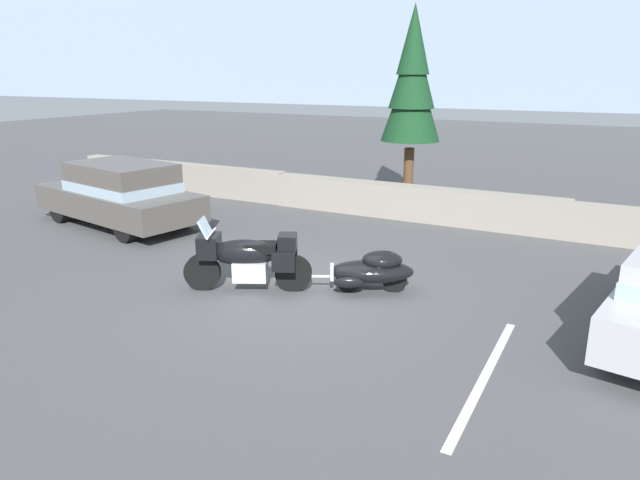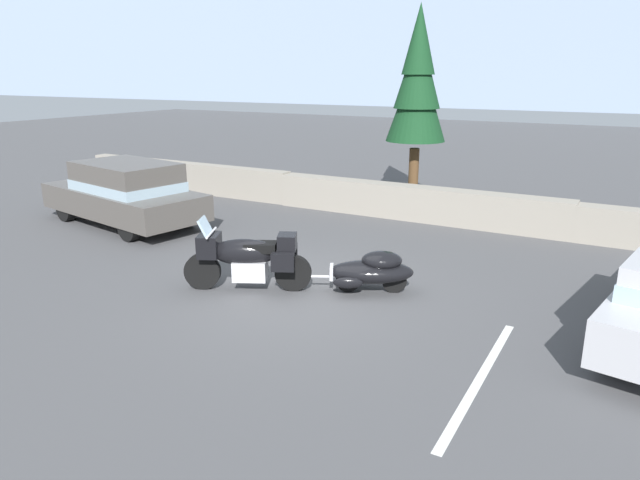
{
  "view_description": "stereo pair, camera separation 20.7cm",
  "coord_description": "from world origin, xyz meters",
  "px_view_note": "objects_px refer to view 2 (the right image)",
  "views": [
    {
      "loc": [
        4.95,
        -8.41,
        3.79
      ],
      "look_at": [
        0.2,
        0.5,
        0.85
      ],
      "focal_mm": 32.32,
      "sensor_mm": 36.0,
      "label": 1
    },
    {
      "loc": [
        5.13,
        -8.31,
        3.79
      ],
      "look_at": [
        0.2,
        0.5,
        0.85
      ],
      "focal_mm": 32.32,
      "sensor_mm": 36.0,
      "label": 2
    }
  ],
  "objects_px": {
    "car_shaped_trailer": "(372,270)",
    "suv_at_left_edge": "(125,193)",
    "pine_tree_tall": "(418,81)",
    "touring_motorcycle": "(247,257)"
  },
  "relations": [
    {
      "from": "car_shaped_trailer",
      "to": "pine_tree_tall",
      "type": "height_order",
      "value": "pine_tree_tall"
    },
    {
      "from": "car_shaped_trailer",
      "to": "suv_at_left_edge",
      "type": "relative_size",
      "value": 0.42
    },
    {
      "from": "touring_motorcycle",
      "to": "pine_tree_tall",
      "type": "relative_size",
      "value": 0.38
    },
    {
      "from": "touring_motorcycle",
      "to": "car_shaped_trailer",
      "type": "height_order",
      "value": "touring_motorcycle"
    },
    {
      "from": "touring_motorcycle",
      "to": "car_shaped_trailer",
      "type": "bearing_deg",
      "value": 26.29
    },
    {
      "from": "car_shaped_trailer",
      "to": "suv_at_left_edge",
      "type": "distance_m",
      "value": 7.62
    },
    {
      "from": "car_shaped_trailer",
      "to": "touring_motorcycle",
      "type": "bearing_deg",
      "value": -153.71
    },
    {
      "from": "car_shaped_trailer",
      "to": "pine_tree_tall",
      "type": "distance_m",
      "value": 8.29
    },
    {
      "from": "touring_motorcycle",
      "to": "pine_tree_tall",
      "type": "xyz_separation_m",
      "value": [
        0.02,
        8.4,
        2.94
      ]
    },
    {
      "from": "suv_at_left_edge",
      "to": "pine_tree_tall",
      "type": "relative_size",
      "value": 0.89
    }
  ]
}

